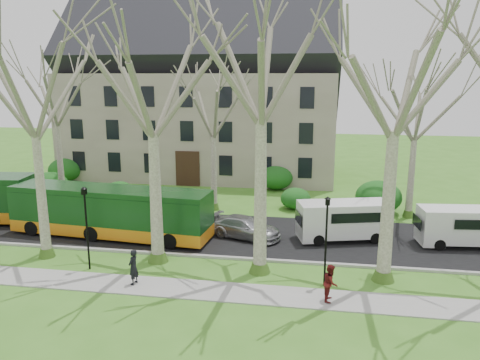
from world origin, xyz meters
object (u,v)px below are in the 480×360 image
Objects in this scene: van_a at (343,221)px; pedestrian_a at (133,267)px; bus_follow at (110,211)px; sedan at (245,227)px; van_b at (465,227)px; pedestrian_b at (331,283)px.

van_a is 12.89m from pedestrian_a.
van_a is at bearing 11.62° from bus_follow.
bus_follow is at bearing 115.36° from sedan.
bus_follow reaches higher than van_a.
van_a is (5.88, 0.57, 0.52)m from sedan.
sedan is at bearing 170.42° from van_a.
bus_follow is 2.44× the size of van_b.
bus_follow is 7.37× the size of pedestrian_a.
bus_follow is 14.78m from pedestrian_b.
bus_follow reaches higher than pedestrian_a.
pedestrian_a is at bearing 95.51° from pedestrian_b.
bus_follow reaches higher than van_b.
sedan is 8.51m from pedestrian_a.
van_a reaches higher than pedestrian_a.
sedan is 0.84× the size of van_a.
van_b reaches higher than pedestrian_a.
pedestrian_b is at bearing -128.41° from sedan.
pedestrian_a is 9.24m from pedestrian_b.
sedan is 2.63× the size of pedestrian_a.
pedestrian_a is (-10.16, -7.93, -0.32)m from van_a.
bus_follow is 8.40m from sedan.
pedestrian_a reaches higher than pedestrian_b.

